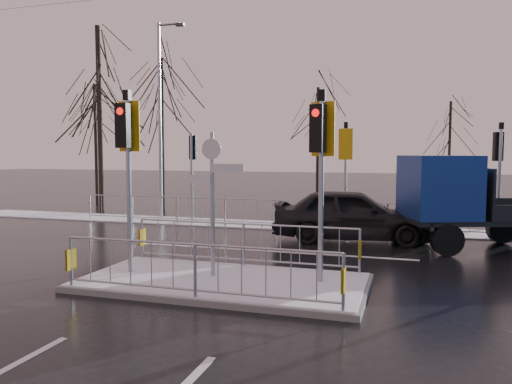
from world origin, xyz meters
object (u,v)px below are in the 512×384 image
(car_far_lane, at_px, (352,215))
(street_lamp_left, at_px, (161,112))
(traffic_island, at_px, (222,267))
(flatbed_truck, at_px, (466,200))

(car_far_lane, distance_m, street_lamp_left, 9.75)
(traffic_island, bearing_deg, car_far_lane, 72.12)
(flatbed_truck, xyz_separation_m, street_lamp_left, (-11.70, 3.70, 3.05))
(traffic_island, xyz_separation_m, car_far_lane, (1.99, 6.17, 0.45))
(street_lamp_left, bearing_deg, traffic_island, -55.93)
(car_far_lane, bearing_deg, street_lamp_left, 61.26)
(traffic_island, relative_size, street_lamp_left, 0.73)
(street_lamp_left, bearing_deg, flatbed_truck, -17.56)
(flatbed_truck, relative_size, street_lamp_left, 0.76)
(traffic_island, relative_size, flatbed_truck, 0.97)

